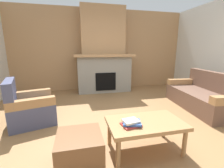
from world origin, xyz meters
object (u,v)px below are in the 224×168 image
couch (203,96)px  ottoman (80,150)px  fireplace (103,56)px  armchair (29,108)px  coffee_table (145,125)px

couch → ottoman: couch is taller
couch → ottoman: bearing=-157.0°
fireplace → armchair: size_ratio=2.88×
fireplace → coffee_table: size_ratio=2.70×
couch → ottoman: (-2.90, -1.23, -0.09)m
couch → coffee_table: couch is taller
fireplace → couch: size_ratio=1.43×
couch → ottoman: 3.15m
armchair → fireplace: bearing=48.8°
ottoman → fireplace: bearing=75.2°
fireplace → ottoman: (-0.89, -3.39, -0.96)m
coffee_table → ottoman: coffee_table is taller
couch → fireplace: bearing=132.9°
couch → coffee_table: 2.33m
coffee_table → ottoman: size_ratio=1.92×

